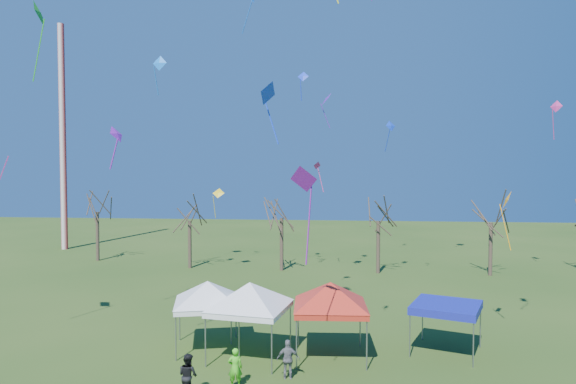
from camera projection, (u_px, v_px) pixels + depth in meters
The scene contains 25 objects.
radio_mast at pixel (63, 137), 56.99m from camera, with size 0.70×0.70×25.00m, color silver.
tree_0 at pixel (97, 194), 49.94m from camera, with size 3.83×3.83×8.44m.
tree_1 at pixel (189, 204), 46.21m from camera, with size 3.42×3.42×7.54m.
tree_2 at pixel (282, 199), 45.06m from camera, with size 3.71×3.71×8.18m.
tree_3 at pixel (379, 203), 43.87m from camera, with size 3.59×3.59×7.91m.
tree_4 at pixel (491, 204), 42.87m from camera, with size 3.58×3.58×7.89m.
tent_white_west at pixel (208, 286), 25.36m from camera, with size 4.29×4.29×3.91m.
tent_white_mid at pixel (250, 287), 24.05m from camera, with size 4.67×4.67×4.17m.
tent_red at pixel (330, 287), 24.18m from camera, with size 4.70×4.70×4.15m.
tent_blue at pixel (446, 308), 24.85m from camera, with size 3.93×3.93×2.40m.
person_green at pixel (235, 368), 20.91m from camera, with size 0.59×0.39×1.63m, color #49CA20.
person_grey at pixel (288, 359), 21.78m from camera, with size 0.98×0.41×1.67m, color slate.
person_dark at pixel (188, 375), 20.02m from camera, with size 0.83×0.65×1.72m, color black.
kite_19 at pixel (391, 126), 39.26m from camera, with size 0.95×0.84×2.41m.
kite_18 at pixel (303, 77), 30.58m from camera, with size 0.71×0.41×1.76m.
kite_17 at pixel (506, 201), 26.58m from camera, with size 0.71×1.11×3.17m.
kite_8 at pixel (40, 14), 24.55m from camera, with size 0.89×1.43×3.95m.
kite_22 at pixel (317, 167), 43.79m from camera, with size 1.01×0.99×2.65m.
kite_13 at pixel (218, 193), 44.11m from camera, with size 1.06×0.77×2.63m.
kite_1 at pixel (117, 135), 22.14m from camera, with size 0.67×0.94×1.91m.
kite_12 at pixel (556, 107), 40.30m from camera, with size 0.88×0.89×3.10m.
kite_2 at pixel (159, 63), 41.48m from camera, with size 1.31×0.70×3.19m.
kite_5 at pixel (304, 180), 19.73m from camera, with size 1.35×1.10×3.83m.
kite_11 at pixel (326, 99), 37.93m from camera, with size 1.07×1.38×2.65m.
kite_27 at pixel (267, 94), 22.20m from camera, with size 1.00×1.25×2.74m.
Camera 1 is at (2.83, -20.31, 8.88)m, focal length 32.00 mm.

